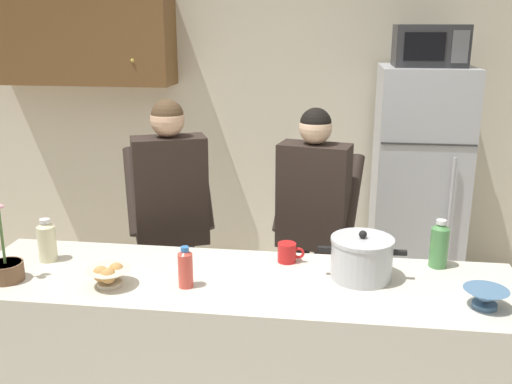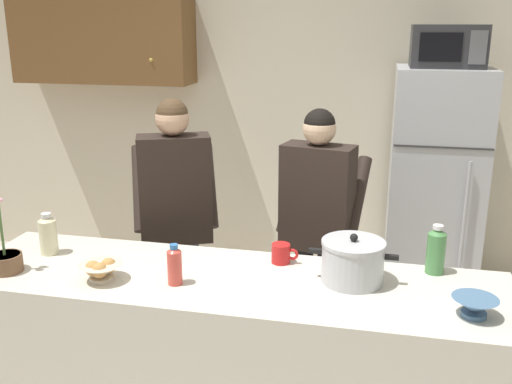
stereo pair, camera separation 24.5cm
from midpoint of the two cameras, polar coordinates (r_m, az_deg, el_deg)
The scene contains 14 objects.
back_wall_unit at distance 4.70m, azimuth -1.63°, elevation 8.56°, with size 6.00×0.48×2.60m.
kitchen_island at distance 2.86m, azimuth -4.10°, elevation -17.01°, with size 2.52×0.68×0.92m, color silver.
refrigerator at distance 4.37m, azimuth 14.23°, elevation 0.52°, with size 0.64×0.68×1.75m.
microwave at distance 4.20m, azimuth 15.25°, elevation 13.86°, with size 0.48×0.37×0.28m.
person_near_pot at distance 3.38m, azimuth -10.51°, elevation -1.34°, with size 0.60×0.55×1.63m.
person_by_sink at distance 3.35m, azimuth 3.65°, elevation -1.92°, with size 0.55×0.49×1.59m.
cooking_pot at distance 2.62m, azimuth 7.82°, elevation -6.56°, with size 0.40×0.28×0.23m.
coffee_mug at distance 2.79m, azimuth 0.63°, elevation -6.07°, with size 0.13×0.09×0.10m.
bread_bowl at distance 2.65m, azimuth -17.02°, elevation -7.98°, with size 0.20×0.20×0.10m.
empty_bowl at distance 2.50m, azimuth 19.23°, elevation -9.88°, with size 0.18×0.18×0.08m.
bottle_near_edge at distance 2.81m, azimuth 15.40°, elevation -5.05°, with size 0.09×0.09×0.23m.
bottle_mid_counter at distance 3.01m, azimuth -22.31°, elevation -4.51°, with size 0.09×0.09×0.21m.
bottle_far_corner at distance 2.55m, azimuth -9.80°, elevation -7.43°, with size 0.07×0.07×0.19m.
potted_orchid at distance 2.87m, azimuth -25.89°, elevation -6.81°, with size 0.15×0.15×0.47m.
Camera 1 is at (0.39, -2.35, 2.04)m, focal length 40.24 mm.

